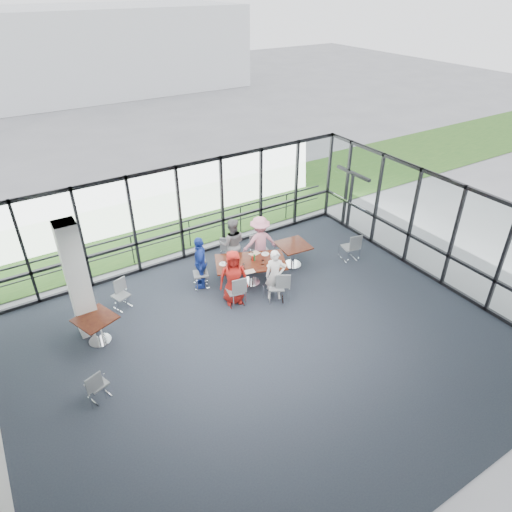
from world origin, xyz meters
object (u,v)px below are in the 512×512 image
main_table (251,265)px  diner_near_left (233,277)px  chair_main_nr (276,287)px  chair_main_fr (261,251)px  structural_column (78,280)px  diner_end (200,262)px  diner_far_left (232,244)px  chair_main_fl (233,252)px  chair_spare_la (97,384)px  chair_spare_lb (121,296)px  diner_near_right (275,275)px  side_table_left (96,322)px  side_table_right (293,248)px  chair_main_end (201,274)px  diner_far_right (260,242)px  chair_main_nl (235,291)px  chair_spare_r (350,247)px

main_table → diner_near_left: diner_near_left is taller
chair_main_nr → chair_main_fr: size_ratio=0.92×
structural_column → diner_end: 3.51m
diner_far_left → chair_main_fl: diner_far_left is taller
chair_spare_la → chair_spare_lb: (1.45, 2.86, 0.00)m
diner_near_right → diner_end: (-1.51, 1.67, 0.05)m
diner_far_left → chair_main_fr: 1.01m
side_table_left → chair_spare_la: 1.90m
side_table_right → side_table_left: bearing=-177.2°
main_table → chair_spare_lb: bearing=-169.6°
chair_main_end → diner_far_right: bearing=110.5°
side_table_left → chair_main_fr: 5.54m
side_table_right → chair_main_nl: chair_main_nl is taller
diner_near_left → chair_spare_la: (-4.25, -1.46, -0.41)m
diner_far_left → chair_spare_r: 3.83m
side_table_left → chair_spare_r: 8.05m
diner_end → diner_near_right: bearing=68.2°
chair_spare_lb → main_table: bearing=146.0°
diner_end → chair_spare_la: size_ratio=2.00×
diner_near_right → chair_spare_r: diner_near_right is taller
diner_near_left → chair_spare_r: bearing=20.4°
chair_main_nr → chair_spare_lb: (-3.86, 1.99, -0.03)m
chair_spare_lb → chair_main_fr: bearing=157.3°
structural_column → chair_main_nr: size_ratio=3.59×
diner_end → chair_spare_la: 4.68m
diner_far_right → chair_main_nr: bearing=83.6°
structural_column → diner_far_right: (5.49, 0.30, -0.74)m
diner_near_left → chair_main_fl: 1.98m
main_table → side_table_right: 1.66m
chair_main_nl → chair_main_fl: (0.96, 1.83, -0.00)m
chair_spare_r → diner_end: bearing=178.0°
chair_spare_r → structural_column: bearing=-174.0°
chair_main_nr → chair_main_end: chair_main_nr is taller
structural_column → diner_near_left: (3.84, -0.91, -0.78)m
chair_main_fl → chair_main_end: 1.50m
diner_near_left → chair_main_nr: 1.27m
chair_spare_la → chair_spare_lb: bearing=43.4°
chair_main_fl → chair_spare_la: bearing=69.8°
chair_main_fl → chair_spare_la: (-5.19, -3.17, -0.04)m
diner_far_left → diner_end: diner_far_left is taller
side_table_left → chair_main_fl: (4.67, 1.35, -0.18)m
diner_far_right → structural_column: bearing=14.7°
side_table_left → chair_main_end: size_ratio=1.29×
main_table → diner_far_left: bearing=116.3°
chair_main_nl → chair_spare_lb: (-2.77, 1.53, -0.04)m
diner_near_right → chair_spare_la: size_ratio=1.88×
diner_near_right → chair_spare_r: (3.22, 0.44, -0.31)m
side_table_left → main_table: bearing=2.3°
chair_main_fl → chair_main_end: size_ratio=1.04×
chair_main_end → chair_spare_r: chair_spare_r is taller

